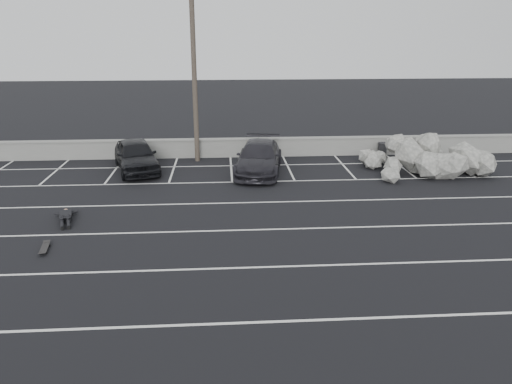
{
  "coord_description": "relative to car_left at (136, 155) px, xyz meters",
  "views": [
    {
      "loc": [
        0.61,
        -13.71,
        6.91
      ],
      "look_at": [
        1.82,
        4.36,
        1.0
      ],
      "focal_mm": 35.0,
      "sensor_mm": 36.0,
      "label": 1
    }
  ],
  "objects": [
    {
      "name": "ground",
      "position": [
        3.84,
        -11.36,
        -0.81
      ],
      "size": [
        120.0,
        120.0,
        0.0
      ],
      "primitive_type": "plane",
      "color": "black",
      "rests_on": "ground"
    },
    {
      "name": "seawall",
      "position": [
        3.84,
        2.64,
        -0.26
      ],
      "size": [
        50.0,
        0.45,
        1.06
      ],
      "color": "gray",
      "rests_on": "ground"
    },
    {
      "name": "stall_lines",
      "position": [
        3.76,
        -6.96,
        -0.8
      ],
      "size": [
        36.0,
        20.05,
        0.01
      ],
      "color": "silver",
      "rests_on": "ground"
    },
    {
      "name": "car_left",
      "position": [
        0.0,
        0.0,
        0.0
      ],
      "size": [
        3.19,
        5.09,
        1.62
      ],
      "primitive_type": "imported",
      "rotation": [
        0.0,
        0.0,
        0.29
      ],
      "color": "black",
      "rests_on": "ground"
    },
    {
      "name": "car_right",
      "position": [
        6.24,
        -0.71,
        -0.04
      ],
      "size": [
        2.96,
        5.55,
        1.53
      ],
      "primitive_type": "imported",
      "rotation": [
        0.0,
        0.0,
        -0.16
      ],
      "color": "black",
      "rests_on": "ground"
    },
    {
      "name": "utility_pole",
      "position": [
        3.01,
        1.84,
        4.17
      ],
      "size": [
        1.31,
        0.26,
        9.84
      ],
      "color": "#4C4238",
      "rests_on": "ground"
    },
    {
      "name": "trash_bin",
      "position": [
        13.5,
        2.09,
        -0.4
      ],
      "size": [
        0.68,
        0.68,
        0.81
      ],
      "rotation": [
        0.0,
        0.0,
        -0.36
      ],
      "color": "#232426",
      "rests_on": "ground"
    },
    {
      "name": "riprap_pile",
      "position": [
        14.94,
        -1.65,
        -0.16
      ],
      "size": [
        6.35,
        4.56,
        1.77
      ],
      "color": "#A09F96",
      "rests_on": "ground"
    },
    {
      "name": "person",
      "position": [
        -1.63,
        -6.75,
        -0.58
      ],
      "size": [
        2.08,
        2.79,
        0.47
      ],
      "primitive_type": null,
      "rotation": [
        0.0,
        0.0,
        0.26
      ],
      "color": "black",
      "rests_on": "ground"
    },
    {
      "name": "skateboard",
      "position": [
        -1.48,
        -9.66,
        -0.72
      ],
      "size": [
        0.37,
        0.9,
        0.11
      ],
      "rotation": [
        0.0,
        0.0,
        0.17
      ],
      "color": "black",
      "rests_on": "ground"
    }
  ]
}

